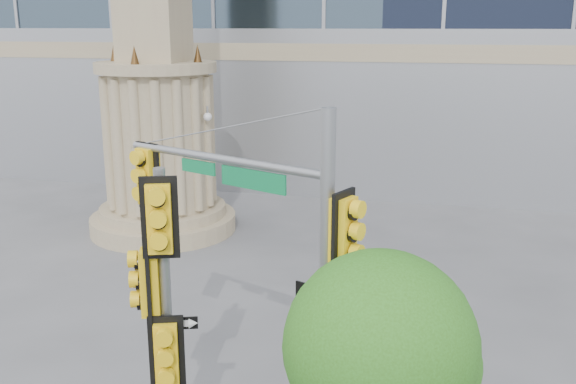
# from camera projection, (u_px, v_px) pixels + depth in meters

# --- Properties ---
(monument) EXTENTS (4.40, 4.40, 16.60)m
(monument) POSITION_uv_depth(u_px,v_px,m) (155.00, 47.00, 18.38)
(monument) COLOR #9D886A
(monument) RESTS_ON ground
(main_signal_pole) EXTENTS (3.78, 1.88, 5.16)m
(main_signal_pole) POSITION_uv_depth(u_px,v_px,m) (270.00, 245.00, 8.84)
(main_signal_pole) COLOR slate
(main_signal_pole) RESTS_ON ground
(secondary_signal_pole) EXTENTS (0.82, 0.58, 4.36)m
(secondary_signal_pole) POSITION_uv_depth(u_px,v_px,m) (161.00, 301.00, 8.58)
(secondary_signal_pole) COLOR slate
(secondary_signal_pole) RESTS_ON ground
(street_tree) EXTENTS (2.34, 2.29, 3.65)m
(street_tree) POSITION_uv_depth(u_px,v_px,m) (384.00, 354.00, 7.50)
(street_tree) COLOR #9D886A
(street_tree) RESTS_ON ground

